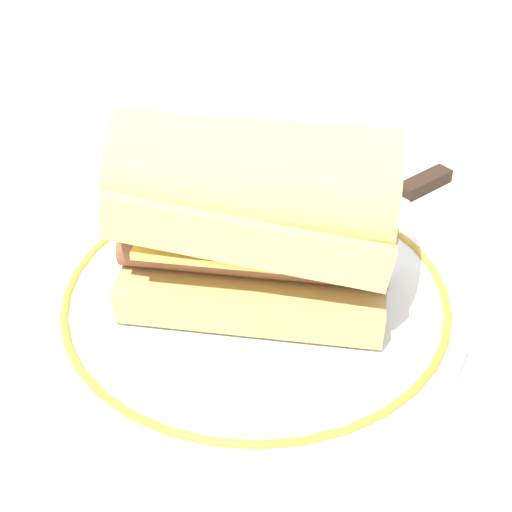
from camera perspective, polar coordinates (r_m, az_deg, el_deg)
ground_plane at (r=0.50m, az=1.92°, el=-6.44°), size 1.50×1.50×0.00m
plate at (r=0.52m, az=0.00°, el=-3.24°), size 0.29×0.29×0.01m
sausage_sandwich at (r=0.48m, az=0.00°, el=3.28°), size 0.20×0.15×0.13m
drinking_glass at (r=0.71m, az=-12.27°, el=11.69°), size 0.07×0.07×0.12m
butter_knife at (r=0.65m, az=11.10°, el=4.58°), size 0.13×0.08×0.01m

